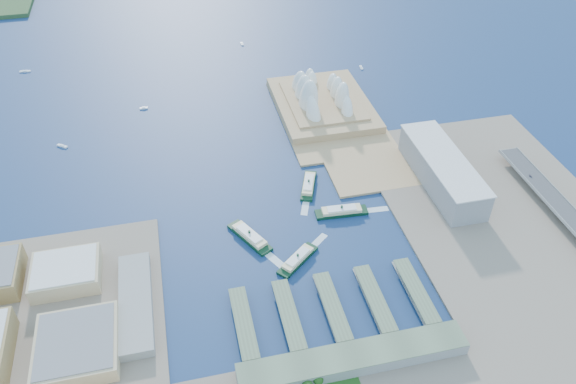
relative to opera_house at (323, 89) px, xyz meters
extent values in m
plane|color=#0F2248|center=(-105.00, -280.00, -32.00)|extent=(3000.00, 3000.00, 0.00)
cube|color=#7B6D5F|center=(135.00, -330.00, -30.50)|extent=(240.00, 500.00, 3.00)
cube|color=tan|center=(2.50, -20.00, -30.50)|extent=(135.00, 220.00, 3.00)
cube|color=gray|center=(90.00, -200.00, -11.50)|extent=(45.00, 155.00, 35.00)
cube|color=gray|center=(-90.00, -415.00, -23.00)|extent=(200.00, 28.00, 12.00)
imported|color=slate|center=(191.00, -227.92, -16.45)|extent=(1.96, 4.81, 1.40)
camera|label=1|loc=(-207.51, -673.64, 390.84)|focal=35.00mm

